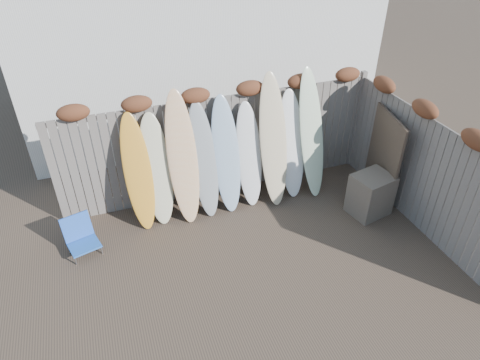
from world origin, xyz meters
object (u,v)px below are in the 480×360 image
object	(u,v)px
lattice_panel	(383,159)
wooden_crate	(371,195)
surfboard_0	(138,173)
beach_chair	(80,236)

from	to	relation	value
lattice_panel	wooden_crate	bearing A→B (deg)	-127.81
lattice_panel	surfboard_0	size ratio (longest dim) A/B	0.83
beach_chair	lattice_panel	xyz separation A→B (m)	(5.51, -0.38, 0.59)
wooden_crate	surfboard_0	size ratio (longest dim) A/B	0.38
surfboard_0	wooden_crate	bearing A→B (deg)	-17.49
beach_chair	lattice_panel	distance (m)	5.55
wooden_crate	beach_chair	bearing A→B (deg)	171.71
lattice_panel	surfboard_0	bearing A→B (deg)	-179.21
beach_chair	lattice_panel	world-z (taller)	lattice_panel
surfboard_0	lattice_panel	bearing A→B (deg)	-11.45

